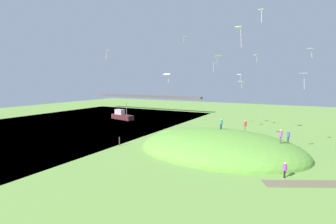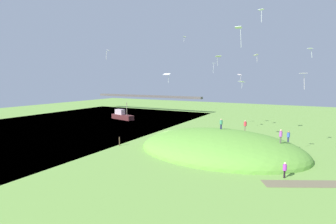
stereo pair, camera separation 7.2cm
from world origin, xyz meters
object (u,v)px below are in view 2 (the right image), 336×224
at_px(person_watching_kites, 285,168).
at_px(kite_7, 239,30).
at_px(kite_2, 185,37).
at_px(kite_4, 303,74).
at_px(person_walking_path, 288,135).
at_px(kite_0, 218,57).
at_px(kite_1, 167,74).
at_px(boat_on_lake, 122,116).
at_px(person_with_child, 221,123).
at_px(kite_11, 310,49).
at_px(person_on_hilltop, 281,134).
at_px(kite_6, 261,11).
at_px(kite_9, 256,55).
at_px(kite_3, 214,64).
at_px(kite_10, 108,51).
at_px(mooring_post, 119,141).
at_px(person_near_shore, 245,124).
at_px(kite_5, 242,82).
at_px(kite_8, 240,75).

xyz_separation_m(person_watching_kites, kite_7, (-5.28, -0.15, 14.69)).
relative_size(kite_2, kite_4, 0.58).
relative_size(person_walking_path, person_watching_kites, 1.02).
bearing_deg(kite_4, person_watching_kites, -99.11).
distance_m(kite_0, kite_7, 24.62).
bearing_deg(kite_1, boat_on_lake, 142.75).
bearing_deg(kite_1, person_walking_path, 16.51).
relative_size(person_watching_kites, kite_4, 0.86).
bearing_deg(person_with_child, boat_on_lake, -59.08).
bearing_deg(person_with_child, kite_11, 145.24).
distance_m(person_on_hilltop, kite_2, 25.84).
relative_size(person_watching_kites, kite_11, 1.49).
distance_m(person_with_child, person_watching_kites, 12.94).
bearing_deg(kite_6, kite_1, 169.39).
bearing_deg(person_on_hilltop, kite_7, 109.42).
relative_size(boat_on_lake, kite_0, 3.66).
distance_m(person_with_child, kite_9, 15.83).
xyz_separation_m(person_on_hilltop, kite_3, (-13.13, 11.69, 10.03)).
distance_m(kite_7, kite_10, 19.36).
distance_m(kite_6, mooring_post, 27.06).
xyz_separation_m(boat_on_lake, person_watching_kites, (41.37, -24.33, 0.16)).
xyz_separation_m(person_with_child, person_watching_kites, (9.49, -8.31, -2.88)).
xyz_separation_m(person_walking_path, kite_4, (1.46, -4.77, 8.74)).
xyz_separation_m(person_watching_kites, mooring_post, (-24.05, 2.15, -0.38)).
bearing_deg(person_watching_kites, kite_9, -143.65).
bearing_deg(person_near_shore, person_walking_path, -106.38).
bearing_deg(kite_3, kite_4, -36.77).
height_order(person_walking_path, person_watching_kites, person_walking_path).
relative_size(boat_on_lake, kite_5, 5.76).
relative_size(person_near_shore, person_watching_kites, 0.99).
xyz_separation_m(kite_8, mooring_post, (-13.37, -22.31, -10.74)).
xyz_separation_m(person_near_shore, mooring_post, (-17.38, -9.85, -2.69)).
height_order(kite_7, kite_8, kite_7).
bearing_deg(kite_10, person_watching_kites, -1.68).
height_order(boat_on_lake, kite_9, kite_9).
bearing_deg(kite_2, kite_10, -108.04).
bearing_deg(kite_2, kite_1, -80.50).
bearing_deg(kite_8, mooring_post, -120.93).
height_order(kite_0, kite_2, kite_2).
bearing_deg(kite_9, kite_11, -54.14).
relative_size(kite_3, kite_6, 1.28).
bearing_deg(person_with_child, kite_5, -135.43).
bearing_deg(kite_5, kite_6, -68.05).
relative_size(boat_on_lake, kite_1, 4.97).
bearing_deg(kite_8, kite_2, -137.61).
bearing_deg(kite_2, kite_3, 18.22).
relative_size(kite_4, kite_10, 1.43).
xyz_separation_m(person_with_child, kite_6, (5.82, -4.56, 14.46)).
height_order(boat_on_lake, person_with_child, boat_on_lake).
bearing_deg(kite_1, kite_8, 68.55).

